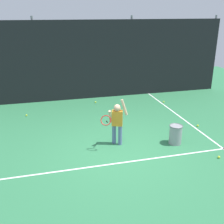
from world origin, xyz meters
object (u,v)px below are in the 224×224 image
object	(u,v)px
tennis_ball_6	(164,102)
tennis_ball_0	(172,125)
tennis_ball_4	(96,102)
tennis_ball_1	(219,157)
tennis_ball_2	(26,115)
tennis_ball_3	(198,126)
ball_hopper	(175,134)
tennis_player	(117,121)

from	to	relation	value
tennis_ball_6	tennis_ball_0	bearing A→B (deg)	-108.13
tennis_ball_4	tennis_ball_6	distance (m)	2.86
tennis_ball_1	tennis_ball_4	xyz separation A→B (m)	(-2.22, 5.30, 0.00)
tennis_ball_2	tennis_ball_3	bearing A→B (deg)	-23.75
tennis_ball_2	ball_hopper	bearing A→B (deg)	-38.41
tennis_player	ball_hopper	distance (m)	1.75
tennis_ball_1	tennis_ball_3	xyz separation A→B (m)	(0.59, 2.00, 0.00)
tennis_ball_1	tennis_ball_2	world-z (taller)	same
ball_hopper	tennis_ball_1	world-z (taller)	ball_hopper
ball_hopper	tennis_ball_4	xyz separation A→B (m)	(-1.50, 4.22, -0.26)
ball_hopper	tennis_ball_3	size ratio (longest dim) A/B	8.52
tennis_ball_3	tennis_ball_2	bearing A→B (deg)	156.25
tennis_ball_0	tennis_ball_6	distance (m)	2.51
tennis_ball_0	tennis_ball_4	world-z (taller)	same
ball_hopper	tennis_ball_1	size ratio (longest dim) A/B	8.52
tennis_ball_3	tennis_ball_6	xyz separation A→B (m)	(-0.03, 2.61, 0.00)
tennis_ball_0	tennis_ball_2	distance (m)	5.24
tennis_ball_2	tennis_ball_6	distance (m)	5.53
tennis_player	tennis_ball_4	size ratio (longest dim) A/B	20.46
ball_hopper	tennis_ball_1	xyz separation A→B (m)	(0.72, -1.08, -0.26)
tennis_ball_0	tennis_ball_3	size ratio (longest dim) A/B	1.00
tennis_ball_2	tennis_player	bearing A→B (deg)	-48.98
tennis_player	tennis_ball_4	world-z (taller)	tennis_player
tennis_player	tennis_ball_0	xyz separation A→B (m)	(2.15, 0.77, -0.69)
tennis_ball_3	tennis_ball_4	distance (m)	4.33
tennis_ball_4	tennis_ball_0	bearing A→B (deg)	-56.94
ball_hopper	tennis_ball_3	distance (m)	1.62
tennis_ball_4	tennis_ball_3	bearing A→B (deg)	-49.64
tennis_ball_1	tennis_ball_4	size ratio (longest dim) A/B	1.00
ball_hopper	tennis_ball_0	bearing A→B (deg)	66.65
ball_hopper	tennis_ball_6	world-z (taller)	ball_hopper
tennis_player	tennis_ball_6	distance (m)	4.36
tennis_player	tennis_ball_0	bearing A→B (deg)	39.81
tennis_ball_1	tennis_ball_4	bearing A→B (deg)	112.69
tennis_ball_6	tennis_ball_2	bearing A→B (deg)	-178.25
tennis_player	tennis_ball_2	xyz separation A→B (m)	(-2.60, 2.98, -0.69)
tennis_player	tennis_ball_1	world-z (taller)	tennis_player
tennis_ball_2	tennis_ball_4	size ratio (longest dim) A/B	1.00
tennis_ball_1	tennis_ball_0	bearing A→B (deg)	95.61
tennis_player	tennis_ball_4	distance (m)	3.90
tennis_player	tennis_ball_3	xyz separation A→B (m)	(2.96, 0.54, -0.69)
ball_hopper	tennis_ball_4	world-z (taller)	ball_hopper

